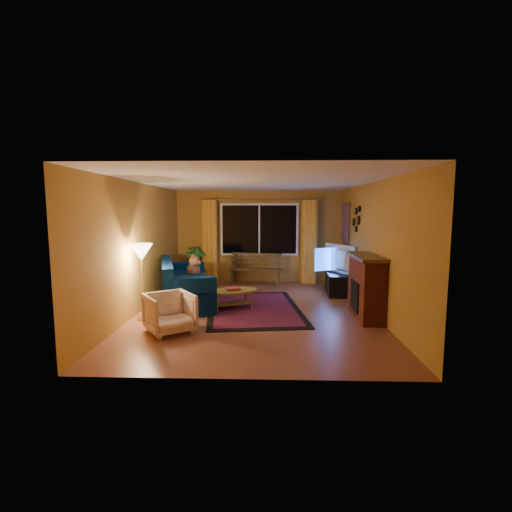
{
  "coord_description": "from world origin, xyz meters",
  "views": [
    {
      "loc": [
        0.25,
        -7.12,
        1.96
      ],
      "look_at": [
        0.0,
        0.3,
        1.05
      ],
      "focal_mm": 26.0,
      "sensor_mm": 36.0,
      "label": 1
    }
  ],
  "objects_px": {
    "armchair": "(170,311)",
    "coffee_table": "(232,299)",
    "bench": "(255,277)",
    "sofa": "(186,282)",
    "floor_lamp": "(142,283)",
    "tv_console": "(335,283)"
  },
  "relations": [
    {
      "from": "armchair",
      "to": "coffee_table",
      "type": "relative_size",
      "value": 0.68
    },
    {
      "from": "coffee_table",
      "to": "bench",
      "type": "bearing_deg",
      "value": 81.33
    },
    {
      "from": "sofa",
      "to": "floor_lamp",
      "type": "bearing_deg",
      "value": -129.15
    },
    {
      "from": "bench",
      "to": "tv_console",
      "type": "distance_m",
      "value": 2.18
    },
    {
      "from": "sofa",
      "to": "armchair",
      "type": "height_order",
      "value": "sofa"
    },
    {
      "from": "bench",
      "to": "floor_lamp",
      "type": "bearing_deg",
      "value": -109.63
    },
    {
      "from": "armchair",
      "to": "coffee_table",
      "type": "xyz_separation_m",
      "value": [
        0.85,
        1.49,
        -0.17
      ]
    },
    {
      "from": "bench",
      "to": "floor_lamp",
      "type": "height_order",
      "value": "floor_lamp"
    },
    {
      "from": "floor_lamp",
      "to": "bench",
      "type": "bearing_deg",
      "value": 60.06
    },
    {
      "from": "coffee_table",
      "to": "armchair",
      "type": "bearing_deg",
      "value": -119.82
    },
    {
      "from": "tv_console",
      "to": "coffee_table",
      "type": "bearing_deg",
      "value": -143.43
    },
    {
      "from": "bench",
      "to": "sofa",
      "type": "relative_size",
      "value": 0.6
    },
    {
      "from": "floor_lamp",
      "to": "coffee_table",
      "type": "height_order",
      "value": "floor_lamp"
    },
    {
      "from": "bench",
      "to": "coffee_table",
      "type": "relative_size",
      "value": 1.3
    },
    {
      "from": "sofa",
      "to": "coffee_table",
      "type": "height_order",
      "value": "sofa"
    },
    {
      "from": "armchair",
      "to": "floor_lamp",
      "type": "bearing_deg",
      "value": 99.05
    },
    {
      "from": "armchair",
      "to": "tv_console",
      "type": "relative_size",
      "value": 0.61
    },
    {
      "from": "armchair",
      "to": "tv_console",
      "type": "xyz_separation_m",
      "value": [
        3.18,
        3.0,
        -0.11
      ]
    },
    {
      "from": "sofa",
      "to": "tv_console",
      "type": "xyz_separation_m",
      "value": [
        3.34,
        1.1,
        -0.22
      ]
    },
    {
      "from": "armchair",
      "to": "floor_lamp",
      "type": "xyz_separation_m",
      "value": [
        -0.67,
        0.69,
        0.33
      ]
    },
    {
      "from": "floor_lamp",
      "to": "tv_console",
      "type": "bearing_deg",
      "value": 31.02
    },
    {
      "from": "coffee_table",
      "to": "tv_console",
      "type": "distance_m",
      "value": 2.77
    }
  ]
}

